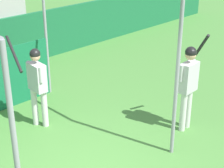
% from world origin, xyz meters
% --- Properties ---
extents(batting_cage, '(3.32, 3.95, 2.99)m').
position_xyz_m(batting_cage, '(0.12, 2.69, 1.31)').
color(batting_cage, gray).
rests_on(batting_cage, ground).
extents(player_batter, '(0.55, 0.94, 1.93)m').
position_xyz_m(player_batter, '(0.58, 2.19, 1.05)').
color(player_batter, silver).
rests_on(player_batter, ground).
extents(player_waiting, '(0.73, 0.50, 2.07)m').
position_xyz_m(player_waiting, '(2.67, -0.12, 1.11)').
color(player_waiting, silver).
rests_on(player_waiting, ground).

